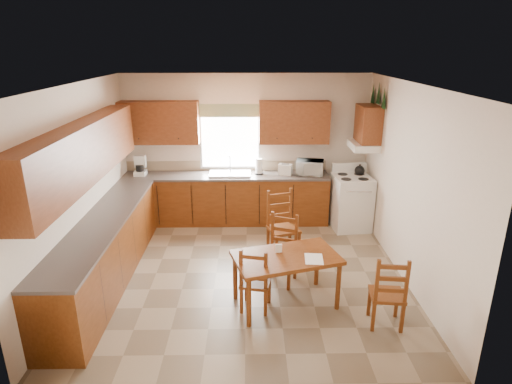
{
  "coord_description": "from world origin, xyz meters",
  "views": [
    {
      "loc": [
        0.06,
        -5.56,
        3.17
      ],
      "look_at": [
        0.15,
        0.3,
        1.15
      ],
      "focal_mm": 30.0,
      "sensor_mm": 36.0,
      "label": 1
    }
  ],
  "objects_px": {
    "microwave": "(310,167)",
    "dining_table": "(286,280)",
    "stove": "(351,203)",
    "chair_far_right": "(284,225)",
    "chair_near_left": "(256,278)",
    "chair_near_right": "(387,290)",
    "chair_far_left": "(281,251)"
  },
  "relations": [
    {
      "from": "chair_near_left",
      "to": "chair_near_right",
      "type": "height_order",
      "value": "chair_near_right"
    },
    {
      "from": "microwave",
      "to": "dining_table",
      "type": "bearing_deg",
      "value": -92.66
    },
    {
      "from": "stove",
      "to": "chair_near_left",
      "type": "height_order",
      "value": "stove"
    },
    {
      "from": "stove",
      "to": "chair_far_right",
      "type": "distance_m",
      "value": 1.69
    },
    {
      "from": "chair_near_right",
      "to": "chair_far_left",
      "type": "relative_size",
      "value": 0.95
    },
    {
      "from": "stove",
      "to": "chair_far_left",
      "type": "distance_m",
      "value": 2.35
    },
    {
      "from": "microwave",
      "to": "chair_near_right",
      "type": "distance_m",
      "value": 3.26
    },
    {
      "from": "dining_table",
      "to": "chair_near_left",
      "type": "bearing_deg",
      "value": 176.51
    },
    {
      "from": "stove",
      "to": "chair_far_right",
      "type": "relative_size",
      "value": 0.91
    },
    {
      "from": "chair_far_right",
      "to": "dining_table",
      "type": "bearing_deg",
      "value": -111.29
    },
    {
      "from": "stove",
      "to": "dining_table",
      "type": "bearing_deg",
      "value": -125.01
    },
    {
      "from": "chair_near_left",
      "to": "chair_near_right",
      "type": "xyz_separation_m",
      "value": [
        1.54,
        -0.35,
        0.03
      ]
    },
    {
      "from": "stove",
      "to": "chair_far_left",
      "type": "height_order",
      "value": "chair_far_left"
    },
    {
      "from": "stove",
      "to": "chair_near_right",
      "type": "height_order",
      "value": "stove"
    },
    {
      "from": "chair_near_right",
      "to": "chair_far_left",
      "type": "bearing_deg",
      "value": -32.99
    },
    {
      "from": "microwave",
      "to": "chair_far_right",
      "type": "distance_m",
      "value": 1.6
    },
    {
      "from": "dining_table",
      "to": "stove",
      "type": "bearing_deg",
      "value": 43.73
    },
    {
      "from": "dining_table",
      "to": "chair_far_right",
      "type": "xyz_separation_m",
      "value": [
        0.07,
        1.34,
        0.18
      ]
    },
    {
      "from": "dining_table",
      "to": "chair_far_right",
      "type": "height_order",
      "value": "chair_far_right"
    },
    {
      "from": "microwave",
      "to": "dining_table",
      "type": "relative_size",
      "value": 0.35
    },
    {
      "from": "chair_far_right",
      "to": "stove",
      "type": "bearing_deg",
      "value": 21.67
    },
    {
      "from": "chair_near_left",
      "to": "chair_far_right",
      "type": "relative_size",
      "value": 0.83
    },
    {
      "from": "dining_table",
      "to": "chair_far_right",
      "type": "distance_m",
      "value": 1.35
    },
    {
      "from": "microwave",
      "to": "chair_near_left",
      "type": "distance_m",
      "value": 3.06
    },
    {
      "from": "stove",
      "to": "chair_far_right",
      "type": "bearing_deg",
      "value": -145.63
    },
    {
      "from": "chair_far_right",
      "to": "chair_near_left",
      "type": "bearing_deg",
      "value": -125.93
    },
    {
      "from": "chair_near_right",
      "to": "chair_far_left",
      "type": "xyz_separation_m",
      "value": [
        -1.18,
        0.97,
        0.03
      ]
    },
    {
      "from": "microwave",
      "to": "chair_near_left",
      "type": "xyz_separation_m",
      "value": [
        -1.03,
        -2.82,
        -0.62
      ]
    },
    {
      "from": "microwave",
      "to": "stove",
      "type": "bearing_deg",
      "value": -12.39
    },
    {
      "from": "chair_far_left",
      "to": "chair_far_right",
      "type": "relative_size",
      "value": 0.93
    },
    {
      "from": "microwave",
      "to": "chair_far_left",
      "type": "xyz_separation_m",
      "value": [
        -0.68,
        -2.19,
        -0.57
      ]
    },
    {
      "from": "microwave",
      "to": "chair_far_right",
      "type": "height_order",
      "value": "microwave"
    }
  ]
}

